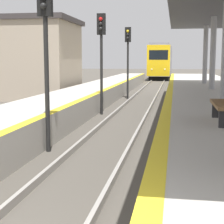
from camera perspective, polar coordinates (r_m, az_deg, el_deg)
train at (r=51.77m, az=7.51°, el=7.66°), size 2.67×17.81×4.38m
signal_near at (r=9.85m, az=-10.10°, el=11.70°), size 0.36×0.31×4.40m
signal_mid at (r=16.52m, az=-1.64°, el=10.25°), size 0.36×0.31×4.40m
signal_far at (r=23.32m, az=2.43°, el=9.56°), size 0.36×0.31×4.40m
station_building at (r=25.34m, az=-15.77°, el=7.87°), size 9.15×5.45×5.00m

